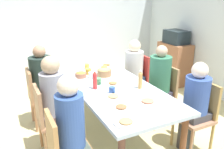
# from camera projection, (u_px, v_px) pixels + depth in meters

# --- Properties ---
(ground_plane) EXTENTS (6.20, 6.20, 0.00)m
(ground_plane) POSITION_uv_depth(u_px,v_px,m) (112.00, 135.00, 3.38)
(ground_plane) COLOR #C9BE86
(wall_left) EXTENTS (0.12, 5.02, 2.60)m
(wall_left) POSITION_uv_depth(u_px,v_px,m) (60.00, 23.00, 5.20)
(wall_left) COLOR silver
(wall_left) RESTS_ON ground_plane
(dining_table) EXTENTS (2.19, 0.97, 0.77)m
(dining_table) POSITION_uv_depth(u_px,v_px,m) (112.00, 90.00, 3.15)
(dining_table) COLOR #B0C1D2
(dining_table) RESTS_ON ground_plane
(person_0) EXTENTS (0.30, 0.30, 1.27)m
(person_0) POSITION_uv_depth(u_px,v_px,m) (72.00, 128.00, 2.20)
(person_0) COLOR #433B4A
(person_0) RESTS_ON ground_plane
(chair_1) EXTENTS (0.40, 0.40, 0.90)m
(chair_1) POSITION_uv_depth(u_px,v_px,m) (199.00, 112.00, 2.95)
(chair_1) COLOR #A7775B
(chair_1) RESTS_ON ground_plane
(person_1) EXTENTS (0.30, 0.30, 1.18)m
(person_1) POSITION_uv_depth(u_px,v_px,m) (195.00, 100.00, 2.85)
(person_1) COLOR #3A4148
(person_1) RESTS_ON ground_plane
(chair_2) EXTENTS (0.40, 0.40, 0.90)m
(chair_2) POSITION_uv_depth(u_px,v_px,m) (38.00, 94.00, 3.48)
(chair_2) COLOR #AC774F
(chair_2) RESTS_ON ground_plane
(person_2) EXTENTS (0.33, 0.33, 1.24)m
(person_2) POSITION_uv_depth(u_px,v_px,m) (43.00, 79.00, 3.44)
(person_2) COLOR #463647
(person_2) RESTS_ON ground_plane
(chair_3) EXTENTS (0.40, 0.40, 0.90)m
(chair_3) POSITION_uv_depth(u_px,v_px,m) (138.00, 77.00, 4.19)
(chair_3) COLOR #B32F28
(chair_3) RESTS_ON ground_plane
(person_3) EXTENTS (0.31, 0.31, 1.19)m
(person_3) POSITION_uv_depth(u_px,v_px,m) (134.00, 67.00, 4.09)
(person_3) COLOR navy
(person_3) RESTS_ON ground_plane
(chair_4) EXTENTS (0.40, 0.40, 0.90)m
(chair_4) POSITION_uv_depth(u_px,v_px,m) (163.00, 92.00, 3.57)
(chair_4) COLOR #B67C51
(chair_4) RESTS_ON ground_plane
(person_4) EXTENTS (0.31, 0.31, 1.23)m
(person_4) POSITION_uv_depth(u_px,v_px,m) (159.00, 79.00, 3.46)
(person_4) COLOR #35393D
(person_4) RESTS_ON ground_plane
(chair_5) EXTENTS (0.40, 0.40, 0.90)m
(chair_5) POSITION_uv_depth(u_px,v_px,m) (48.00, 117.00, 2.86)
(chair_5) COLOR #AE7858
(chair_5) RESTS_ON ground_plane
(person_5) EXTENTS (0.30, 0.30, 1.26)m
(person_5) POSITION_uv_depth(u_px,v_px,m) (54.00, 97.00, 2.82)
(person_5) COLOR brown
(person_5) RESTS_ON ground_plane
(plate_0) EXTENTS (0.24, 0.24, 0.04)m
(plate_0) POSITION_uv_depth(u_px,v_px,m) (126.00, 122.00, 2.21)
(plate_0) COLOR white
(plate_0) RESTS_ON dining_table
(plate_1) EXTENTS (0.20, 0.20, 0.04)m
(plate_1) POSITION_uv_depth(u_px,v_px,m) (113.00, 84.00, 3.14)
(plate_1) COLOR silver
(plate_1) RESTS_ON dining_table
(plate_2) EXTENTS (0.23, 0.23, 0.04)m
(plate_2) POSITION_uv_depth(u_px,v_px,m) (113.00, 97.00, 2.75)
(plate_2) COLOR white
(plate_2) RESTS_ON dining_table
(plate_3) EXTENTS (0.21, 0.21, 0.04)m
(plate_3) POSITION_uv_depth(u_px,v_px,m) (121.00, 108.00, 2.49)
(plate_3) COLOR silver
(plate_3) RESTS_ON dining_table
(plate_4) EXTENTS (0.23, 0.23, 0.04)m
(plate_4) POSITION_uv_depth(u_px,v_px,m) (106.00, 66.00, 3.92)
(plate_4) COLOR silver
(plate_4) RESTS_ON dining_table
(plate_5) EXTENTS (0.26, 0.26, 0.04)m
(plate_5) POSITION_uv_depth(u_px,v_px,m) (148.00, 102.00, 2.62)
(plate_5) COLOR silver
(plate_5) RESTS_ON dining_table
(bowl_0) EXTENTS (0.21, 0.21, 0.12)m
(bowl_0) POSITION_uv_depth(u_px,v_px,m) (104.00, 72.00, 3.46)
(bowl_0) COLOR #9B6C43
(bowl_0) RESTS_ON dining_table
(bowl_1) EXTENTS (0.17, 0.17, 0.08)m
(bowl_1) POSITION_uv_depth(u_px,v_px,m) (81.00, 74.00, 3.41)
(bowl_1) COLOR #A26349
(bowl_1) RESTS_ON dining_table
(cup_0) EXTENTS (0.11, 0.07, 0.08)m
(cup_0) POSITION_uv_depth(u_px,v_px,m) (112.00, 90.00, 2.86)
(cup_0) COLOR #3054A2
(cup_0) RESTS_ON dining_table
(cup_1) EXTENTS (0.12, 0.09, 0.08)m
(cup_1) POSITION_uv_depth(u_px,v_px,m) (92.00, 75.00, 3.38)
(cup_1) COLOR white
(cup_1) RESTS_ON dining_table
(cup_2) EXTENTS (0.12, 0.09, 0.09)m
(cup_2) POSITION_uv_depth(u_px,v_px,m) (88.00, 71.00, 3.53)
(cup_2) COLOR yellow
(cup_2) RESTS_ON dining_table
(cup_3) EXTENTS (0.11, 0.08, 0.08)m
(cup_3) POSITION_uv_depth(u_px,v_px,m) (87.00, 66.00, 3.79)
(cup_3) COLOR #ECBE44
(cup_3) RESTS_ON dining_table
(cup_4) EXTENTS (0.12, 0.08, 0.08)m
(cup_4) POSITION_uv_depth(u_px,v_px,m) (98.00, 81.00, 3.15)
(cup_4) COLOR #508F59
(cup_4) RESTS_ON dining_table
(cup_5) EXTENTS (0.13, 0.09, 0.09)m
(cup_5) POSITION_uv_depth(u_px,v_px,m) (104.00, 69.00, 3.64)
(cup_5) COLOR yellow
(cup_5) RESTS_ON dining_table
(bottle_0) EXTENTS (0.05, 0.05, 0.24)m
(bottle_0) POSITION_uv_depth(u_px,v_px,m) (140.00, 80.00, 2.99)
(bottle_0) COLOR tan
(bottle_0) RESTS_ON dining_table
(bottle_1) EXTENTS (0.05, 0.05, 0.25)m
(bottle_1) POSITION_uv_depth(u_px,v_px,m) (95.00, 80.00, 2.97)
(bottle_1) COLOR red
(bottle_1) RESTS_ON dining_table
(side_cabinet) EXTENTS (0.70, 0.44, 0.90)m
(side_cabinet) POSITION_uv_depth(u_px,v_px,m) (174.00, 63.00, 5.21)
(side_cabinet) COLOR #935C3D
(side_cabinet) RESTS_ON ground_plane
(microwave) EXTENTS (0.48, 0.36, 0.28)m
(microwave) POSITION_uv_depth(u_px,v_px,m) (176.00, 37.00, 5.02)
(microwave) COLOR #1C282E
(microwave) RESTS_ON side_cabinet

